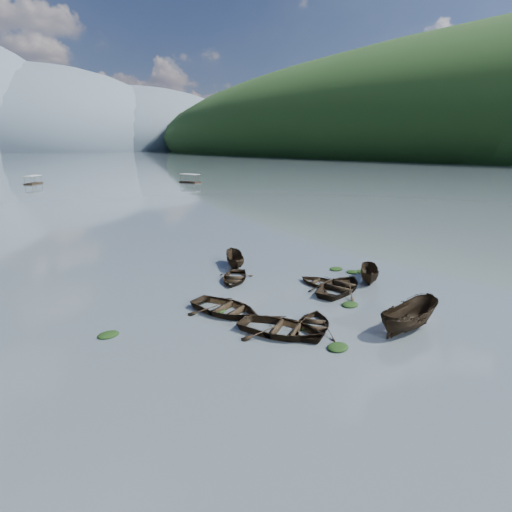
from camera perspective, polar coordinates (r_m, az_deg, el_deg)
ground_plane at (r=24.14m, az=17.59°, el=-10.76°), size 2400.00×2400.00×0.00m
right_hill_far at (r=531.55m, az=28.16°, el=12.66°), size 520.00×1200.00×190.00m
haze_mtn_c at (r=925.87m, az=-27.63°, el=13.21°), size 520.00×520.00×260.00m
haze_mtn_d at (r=972.89m, az=-16.88°, el=14.30°), size 520.00×520.00×220.00m
rowboat_0 at (r=23.33m, az=3.60°, el=-10.97°), size 5.67×6.19×1.05m
rowboat_1 at (r=24.09m, az=8.21°, el=-10.21°), size 4.95×4.77×0.84m
rowboat_2 at (r=25.40m, az=20.83°, el=-9.72°), size 4.87×1.90×1.87m
rowboat_3 at (r=31.28m, az=9.36°, el=-4.09°), size 3.45×4.30×0.79m
rowboat_4 at (r=30.35m, az=11.95°, el=-4.85°), size 5.93×4.94×1.06m
rowboat_5 at (r=33.02m, az=15.88°, el=-3.43°), size 3.79×3.51×1.45m
rowboat_6 at (r=26.02m, az=-4.37°, el=-8.06°), size 5.02×5.89×1.03m
rowboat_7 at (r=31.89m, az=-3.15°, el=-3.52°), size 4.86×4.93×0.84m
rowboat_8 at (r=35.51m, az=-3.06°, el=-1.51°), size 3.02×4.14×1.50m
weed_clump_0 at (r=22.15m, az=11.60°, el=-12.81°), size 1.23×1.01×0.27m
weed_clump_1 at (r=24.00m, az=7.31°, el=-10.27°), size 0.96×0.77×0.21m
weed_clump_2 at (r=27.76m, az=13.28°, el=-6.90°), size 1.22×0.97×0.26m
weed_clump_3 at (r=34.76m, az=13.56°, el=-2.31°), size 1.03×0.87×0.23m
weed_clump_4 at (r=35.09m, az=14.75°, el=-2.22°), size 1.08×0.86×0.22m
weed_clump_5 at (r=24.48m, az=-20.33°, el=-10.64°), size 1.19×0.96×0.25m
weed_clump_6 at (r=26.13m, az=-5.52°, el=-7.99°), size 1.07×0.89×0.22m
weed_clump_7 at (r=35.25m, az=11.35°, el=-1.93°), size 1.21×0.97×0.26m
pontoon_centre at (r=128.09m, az=-29.17°, el=8.96°), size 5.41×6.02×2.21m
pontoon_right at (r=117.78m, az=-9.39°, el=10.28°), size 4.35×6.67×2.37m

